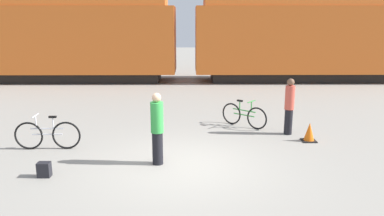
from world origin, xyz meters
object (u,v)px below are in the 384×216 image
bicycle_silver (47,135)px  backpack (44,170)px  freight_train (185,29)px  traffic_cone (309,133)px  person_in_red (289,106)px  person_in_green (157,128)px  bicycle_green (244,115)px

bicycle_silver → backpack: (0.59, -1.86, -0.24)m
freight_train → backpack: bearing=-102.7°
traffic_cone → person_in_red: bearing=122.2°
person_in_green → traffic_cone: size_ratio=3.22×
person_in_red → backpack: person_in_red is taller
freight_train → person_in_red: bearing=-72.8°
person_in_green → traffic_cone: 4.64m
person_in_red → backpack: 7.10m
freight_train → person_in_red: freight_train is taller
bicycle_green → backpack: (-5.06, -4.03, -0.21)m
person_in_red → backpack: size_ratio=5.10×
freight_train → traffic_cone: size_ratio=44.28×
backpack → person_in_red: bearing=26.8°
bicycle_green → traffic_cone: 2.28m
bicycle_green → freight_train: bearing=101.7°
bicycle_silver → person_in_green: 3.30m
traffic_cone → bicycle_green: bearing=137.6°
traffic_cone → person_in_green: bearing=-157.9°
backpack → traffic_cone: bearing=20.2°
backpack → freight_train: bearing=77.3°
freight_train → bicycle_silver: freight_train is taller
backpack → bicycle_green: bearing=38.5°
bicycle_green → bicycle_silver: 6.05m
freight_train → bicycle_green: bearing=-78.3°
person_in_green → person_in_red: (3.82, 2.42, -0.01)m
bicycle_silver → person_in_red: size_ratio=1.03×
person_in_green → traffic_cone: (4.26, 1.73, -0.65)m
person_in_green → backpack: (-2.49, -0.76, -0.73)m
backpack → traffic_cone: (6.74, 2.49, 0.08)m
person_in_red → backpack: bearing=56.0°
bicycle_green → person_in_green: (-2.58, -3.27, 0.52)m
freight_train → traffic_cone: bearing=-71.8°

